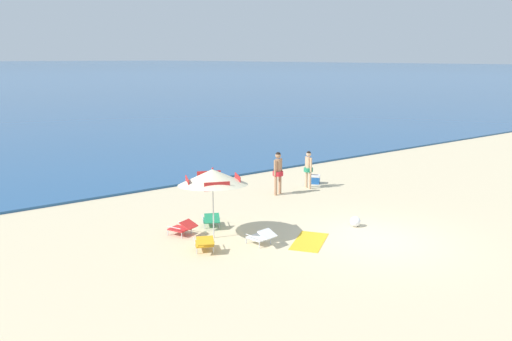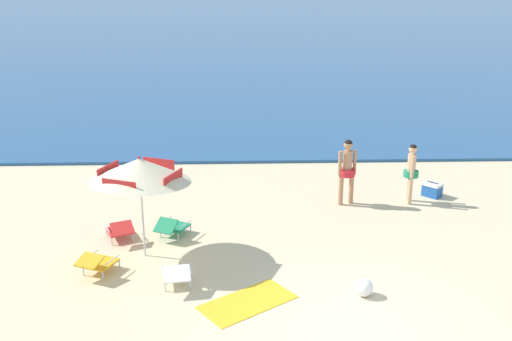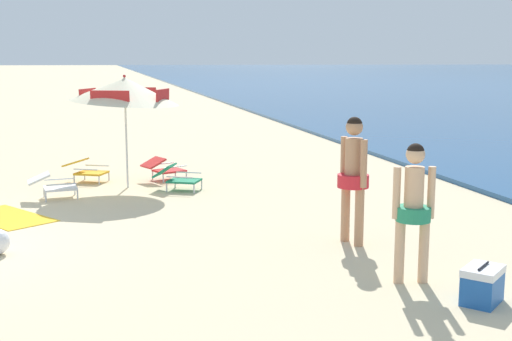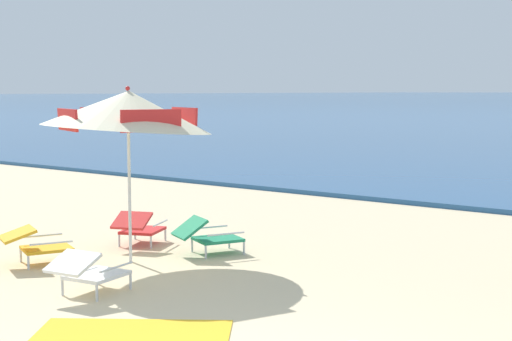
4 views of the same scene
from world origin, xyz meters
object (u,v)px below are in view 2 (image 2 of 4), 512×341
at_px(lounge_chair_under_umbrella, 177,274).
at_px(lounge_chair_facing_sea, 97,262).
at_px(lounge_chair_beside_umbrella, 120,230).
at_px(person_standing_beside, 347,167).
at_px(person_standing_near_shore, 411,169).
at_px(beach_ball, 364,287).
at_px(beach_umbrella_striped_main, 140,170).
at_px(cooler_box, 432,189).
at_px(lounge_chair_spare_folded, 172,226).
at_px(beach_towel, 248,302).

distance_m(lounge_chair_under_umbrella, lounge_chair_facing_sea, 1.78).
xyz_separation_m(lounge_chair_beside_umbrella, person_standing_beside, (5.67, 2.18, 0.77)).
xyz_separation_m(person_standing_near_shore, beach_ball, (-2.27, -4.93, -0.78)).
bearing_deg(person_standing_beside, lounge_chair_beside_umbrella, -159.01).
height_order(lounge_chair_beside_umbrella, beach_ball, lounge_chair_beside_umbrella).
height_order(beach_umbrella_striped_main, cooler_box, beach_umbrella_striped_main).
bearing_deg(lounge_chair_spare_folded, beach_umbrella_striped_main, -117.63).
relative_size(lounge_chair_spare_folded, person_standing_beside, 0.57).
bearing_deg(cooler_box, person_standing_near_shore, -150.35).
relative_size(person_standing_beside, beach_towel, 1.01).
distance_m(beach_umbrella_striped_main, lounge_chair_under_umbrella, 2.38).
height_order(lounge_chair_beside_umbrella, beach_towel, lounge_chair_beside_umbrella).
height_order(beach_umbrella_striped_main, lounge_chair_under_umbrella, beach_umbrella_striped_main).
relative_size(person_standing_near_shore, beach_towel, 0.92).
xyz_separation_m(lounge_chair_spare_folded, beach_ball, (3.97, -2.85, -0.09)).
relative_size(lounge_chair_under_umbrella, cooler_box, 1.57).
distance_m(person_standing_beside, beach_towel, 5.84).
bearing_deg(lounge_chair_under_umbrella, cooler_box, 36.21).
bearing_deg(person_standing_near_shore, lounge_chair_under_umbrella, -142.99).
bearing_deg(beach_umbrella_striped_main, beach_towel, -42.72).
bearing_deg(lounge_chair_beside_umbrella, lounge_chair_spare_folded, 8.09).
bearing_deg(lounge_chair_spare_folded, person_standing_beside, 24.10).
distance_m(person_standing_beside, beach_ball, 4.96).
bearing_deg(beach_towel, person_standing_near_shore, 48.46).
bearing_deg(person_standing_near_shore, lounge_chair_facing_sea, -152.89).
height_order(person_standing_near_shore, person_standing_beside, person_standing_beside).
bearing_deg(cooler_box, person_standing_beside, -168.61).
bearing_deg(lounge_chair_beside_umbrella, person_standing_near_shore, 16.79).
bearing_deg(beach_umbrella_striped_main, cooler_box, 24.83).
bearing_deg(beach_ball, cooler_box, 60.35).
relative_size(lounge_chair_facing_sea, beach_ball, 2.80).
xyz_separation_m(lounge_chair_facing_sea, person_standing_beside, (5.84, 3.83, 0.77)).
xyz_separation_m(lounge_chair_under_umbrella, person_standing_beside, (4.15, 4.39, 0.77)).
height_order(cooler_box, beach_towel, cooler_box).
height_order(lounge_chair_under_umbrella, cooler_box, lounge_chair_under_umbrella).
relative_size(lounge_chair_under_umbrella, lounge_chair_facing_sea, 0.95).
height_order(beach_umbrella_striped_main, lounge_chair_beside_umbrella, beach_umbrella_striped_main).
bearing_deg(lounge_chair_spare_folded, person_standing_near_shore, 18.36).
bearing_deg(lounge_chair_beside_umbrella, beach_umbrella_striped_main, -49.68).
distance_m(lounge_chair_facing_sea, cooler_box, 9.44).
xyz_separation_m(lounge_chair_under_umbrella, beach_ball, (3.63, -0.47, -0.10)).
bearing_deg(beach_umbrella_striped_main, lounge_chair_beside_umbrella, 130.32).
bearing_deg(beach_towel, cooler_box, 46.28).
distance_m(lounge_chair_beside_umbrella, lounge_chair_facing_sea, 1.66).
bearing_deg(cooler_box, beach_towel, -133.72).
relative_size(person_standing_beside, beach_ball, 5.06).
bearing_deg(cooler_box, lounge_chair_facing_sea, -152.64).
height_order(lounge_chair_under_umbrella, person_standing_beside, person_standing_beside).
height_order(beach_umbrella_striped_main, lounge_chair_facing_sea, beach_umbrella_striped_main).
bearing_deg(lounge_chair_beside_umbrella, cooler_box, 18.12).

